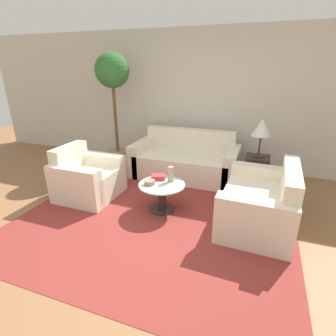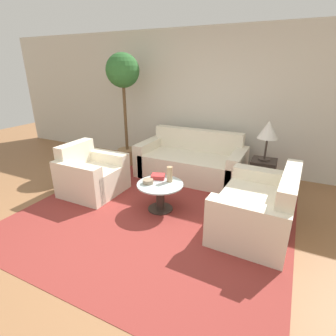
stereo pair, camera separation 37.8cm
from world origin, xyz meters
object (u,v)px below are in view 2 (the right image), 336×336
armchair (90,176)px  table_lamp (268,131)px  sofa_main (192,162)px  loveseat (261,210)px  vase (170,174)px  potted_plant (124,86)px  coffee_table (160,193)px  book_stack (158,176)px  bowl (148,181)px

armchair → table_lamp: 2.85m
sofa_main → table_lamp: (1.26, -0.16, 0.75)m
armchair → loveseat: (2.62, 0.09, -0.00)m
table_lamp → vase: (-1.12, -1.07, -0.51)m
armchair → potted_plant: size_ratio=0.40×
sofa_main → coffee_table: 1.36m
potted_plant → armchair: bearing=-80.1°
loveseat → vase: 1.28m
potted_plant → book_stack: (1.40, -1.26, -1.13)m
loveseat → coffee_table: loveseat is taller
armchair → table_lamp: size_ratio=1.44×
coffee_table → book_stack: book_stack is taller
table_lamp → potted_plant: 2.79m
coffee_table → book_stack: size_ratio=2.78×
sofa_main → coffee_table: bearing=-87.7°
armchair → bowl: armchair is taller
vase → potted_plant: bearing=141.3°
potted_plant → bowl: bearing=-47.2°
armchair → coffee_table: 1.28m
sofa_main → potted_plant: potted_plant is taller
sofa_main → vase: size_ratio=8.60×
loveseat → book_stack: loveseat is taller
bowl → book_stack: size_ratio=0.63×
sofa_main → coffee_table: size_ratio=2.94×
vase → bowl: bearing=-141.3°
potted_plant → bowl: potted_plant is taller
table_lamp → book_stack: 1.78m
book_stack → vase: bearing=-27.4°
vase → book_stack: bearing=172.6°
potted_plant → coffee_table: bearing=-42.9°
armchair → book_stack: 1.18m
table_lamp → vase: size_ratio=2.77×
vase → bowl: vase is taller
coffee_table → potted_plant: bearing=137.1°
loveseat → table_lamp: bearing=-170.7°
coffee_table → potted_plant: potted_plant is taller
armchair → potted_plant: potted_plant is taller
coffee_table → potted_plant: (-1.52, 1.41, 1.30)m
bowl → table_lamp: bearing=42.8°
table_lamp → bowl: table_lamp is taller
armchair → bowl: size_ratio=5.99×
sofa_main → book_stack: 1.22m
coffee_table → vase: size_ratio=2.93×
loveseat → armchair: bearing=-85.8°
potted_plant → bowl: size_ratio=14.81×
book_stack → armchair: bearing=166.6°
sofa_main → potted_plant: 1.95m
vase → sofa_main: bearing=96.5°
table_lamp → book_stack: bearing=-141.7°
coffee_table → bowl: size_ratio=4.41×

